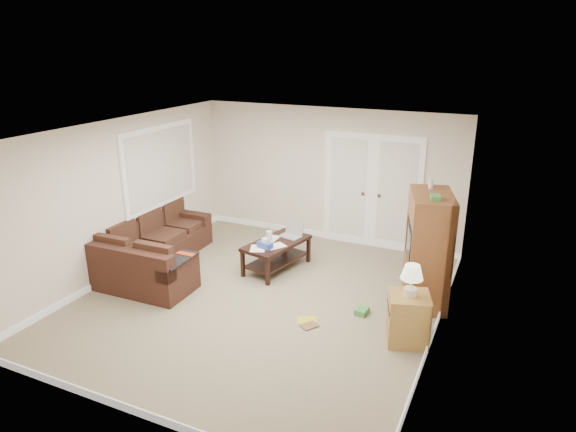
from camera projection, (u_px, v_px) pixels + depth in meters
The scene contains 17 objects.
floor at pixel (261, 299), 7.59m from camera, with size 5.50×5.50×0.00m, color gray.
ceiling at pixel (258, 130), 6.78m from camera, with size 5.00×5.50×0.02m, color white.
wall_left at pixel (121, 198), 8.18m from camera, with size 0.02×5.50×2.50m, color silver.
wall_right at pixel (443, 248), 6.19m from camera, with size 0.02×5.50×2.50m, color silver.
wall_back at pixel (328, 175), 9.55m from camera, with size 5.00×0.02×2.50m, color silver.
wall_front at pixel (123, 307), 4.82m from camera, with size 5.00×0.02×2.50m, color silver.
baseboards at pixel (261, 296), 7.58m from camera, with size 5.00×5.50×0.10m, color white, non-canonical shape.
french_doors at pixel (372, 192), 9.25m from camera, with size 1.80×0.05×2.13m.
window_left at pixel (161, 166), 8.92m from camera, with size 0.05×1.92×1.42m.
sectional_sofa at pixel (152, 254), 8.43m from camera, with size 1.70×2.48×0.76m.
coffee_table at pixel (277, 254), 8.52m from camera, with size 0.84×1.30×0.82m.
tv_armoire at pixel (428, 248), 7.30m from camera, with size 0.82×1.13×1.75m.
side_cabinet at pixel (408, 314), 6.42m from camera, with size 0.62×0.62×1.05m.
space_heater at pixel (424, 251), 8.89m from camera, with size 0.13×0.11×0.33m, color silver.
floor_magazine at pixel (307, 320), 7.02m from camera, with size 0.27×0.21×0.01m, color gold.
floor_greenbox at pixel (362, 311), 7.17m from camera, with size 0.16×0.21×0.08m, color #3E893E.
floor_book at pixel (306, 323), 6.93m from camera, with size 0.16×0.22×0.02m, color brown.
Camera 1 is at (3.20, -5.99, 3.63)m, focal length 32.00 mm.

